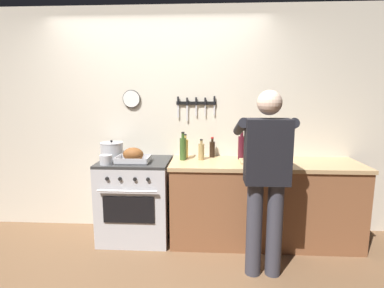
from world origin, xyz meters
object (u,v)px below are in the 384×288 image
at_px(stove, 136,199).
at_px(bottle_olive_oil, 183,148).
at_px(bottle_cooking_oil, 185,148).
at_px(bottle_hot_sauce, 278,153).
at_px(bottle_soy_sauce, 212,149).
at_px(roasting_pan, 133,156).
at_px(saucepan, 106,160).
at_px(bottle_wine_red, 241,147).
at_px(stock_pot, 112,150).
at_px(cutting_board, 257,161).
at_px(person_cook, 266,172).
at_px(bottle_vinegar, 201,151).

height_order(stove, bottle_olive_oil, bottle_olive_oil).
height_order(bottle_cooking_oil, bottle_hot_sauce, bottle_cooking_oil).
xyz_separation_m(bottle_cooking_oil, bottle_soy_sauce, (0.31, 0.08, -0.02)).
bearing_deg(bottle_cooking_oil, roasting_pan, -156.05).
height_order(saucepan, bottle_soy_sauce, bottle_soy_sauce).
relative_size(bottle_olive_oil, bottle_wine_red, 0.95).
bearing_deg(bottle_olive_oil, bottle_soy_sauce, 27.81).
bearing_deg(bottle_wine_red, saucepan, -166.65).
xyz_separation_m(stock_pot, bottle_soy_sauce, (1.14, 0.11, 0.01)).
relative_size(stock_pot, cutting_board, 0.72).
bearing_deg(cutting_board, saucepan, -173.42).
distance_m(roasting_pan, bottle_hot_sauce, 1.57).
bearing_deg(bottle_cooking_oil, bottle_soy_sauce, 14.83).
height_order(roasting_pan, bottle_soy_sauce, bottle_soy_sauce).
bearing_deg(roasting_pan, saucepan, -158.25).
bearing_deg(bottle_cooking_oil, person_cook, -44.79).
height_order(person_cook, stock_pot, person_cook).
bearing_deg(bottle_wine_red, person_cook, -79.69).
bearing_deg(bottle_soy_sauce, saucepan, -159.00).
bearing_deg(bottle_hot_sauce, bottle_wine_red, 170.51).
bearing_deg(bottle_cooking_oil, stock_pot, -178.08).
distance_m(saucepan, bottle_vinegar, 1.02).
bearing_deg(bottle_vinegar, bottle_hot_sauce, -0.21).
bearing_deg(bottle_soy_sauce, person_cook, -61.27).
height_order(roasting_pan, cutting_board, roasting_pan).
xyz_separation_m(stock_pot, bottle_wine_red, (1.47, 0.02, 0.05)).
bearing_deg(roasting_pan, bottle_hot_sauce, 6.17).
xyz_separation_m(bottle_olive_oil, bottle_soy_sauce, (0.32, 0.17, -0.03)).
bearing_deg(person_cook, bottle_wine_red, 8.27).
distance_m(roasting_pan, stock_pot, 0.37).
height_order(bottle_vinegar, bottle_cooking_oil, bottle_cooking_oil).
bearing_deg(stove, roasting_pan, -83.99).
bearing_deg(stock_pot, bottle_hot_sauce, -1.28).
height_order(person_cook, bottle_hot_sauce, person_cook).
relative_size(roasting_pan, bottle_vinegar, 1.52).
xyz_separation_m(cutting_board, bottle_olive_oil, (-0.80, 0.07, 0.12)).
height_order(roasting_pan, bottle_wine_red, bottle_wine_red).
bearing_deg(bottle_vinegar, bottle_wine_red, 8.03).
height_order(roasting_pan, bottle_cooking_oil, bottle_cooking_oil).
relative_size(bottle_vinegar, bottle_wine_red, 0.70).
relative_size(bottle_olive_oil, bottle_soy_sauce, 1.34).
bearing_deg(bottle_wine_red, bottle_vinegar, -171.97).
xyz_separation_m(bottle_vinegar, bottle_hot_sauce, (0.84, -0.00, -0.01)).
distance_m(stock_pot, bottle_hot_sauce, 1.86).
bearing_deg(stock_pot, bottle_vinegar, -2.17).
xyz_separation_m(stove, bottle_olive_oil, (0.53, 0.05, 0.58)).
xyz_separation_m(stock_pot, bottle_olive_oil, (0.82, -0.06, 0.04)).
xyz_separation_m(bottle_vinegar, bottle_soy_sauce, (0.12, 0.15, 0.00)).
xyz_separation_m(roasting_pan, stock_pot, (-0.30, 0.21, 0.02)).
height_order(bottle_olive_oil, bottle_cooking_oil, bottle_olive_oil).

